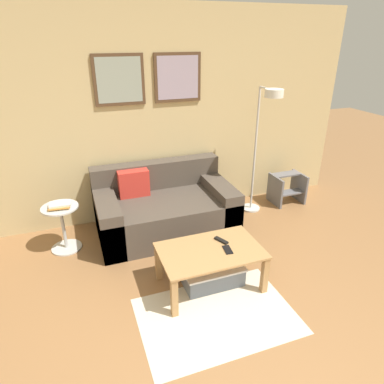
{
  "coord_description": "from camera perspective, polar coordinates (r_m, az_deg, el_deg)",
  "views": [
    {
      "loc": [
        -0.84,
        -0.97,
        2.21
      ],
      "look_at": [
        0.17,
        1.79,
        0.85
      ],
      "focal_mm": 32.0,
      "sensor_mm": 36.0,
      "label": 1
    }
  ],
  "objects": [
    {
      "name": "step_stool",
      "position": [
        5.06,
        15.57,
        0.74
      ],
      "size": [
        0.43,
        0.36,
        0.41
      ],
      "color": "slate",
      "rests_on": "ground_plane"
    },
    {
      "name": "couch",
      "position": [
        4.17,
        -4.66,
        -2.83
      ],
      "size": [
        1.61,
        0.96,
        0.77
      ],
      "color": "#4C4238",
      "rests_on": "ground_plane"
    },
    {
      "name": "area_rug",
      "position": [
        3.14,
        4.15,
        -19.86
      ],
      "size": [
        1.33,
        0.9,
        0.01
      ],
      "primitive_type": "cube",
      "color": "beige",
      "rests_on": "ground_plane"
    },
    {
      "name": "storage_bin",
      "position": [
        3.43,
        3.17,
        -13.24
      ],
      "size": [
        0.59,
        0.41,
        0.2
      ],
      "color": "slate",
      "rests_on": "ground_plane"
    },
    {
      "name": "remote_control",
      "position": [
        3.32,
        4.9,
        -8.04
      ],
      "size": [
        0.1,
        0.15,
        0.02
      ],
      "primitive_type": "cube",
      "rotation": [
        0.0,
        0.0,
        0.43
      ],
      "color": "black",
      "rests_on": "coffee_table"
    },
    {
      "name": "wall_back",
      "position": [
        4.27,
        -8.4,
        12.07
      ],
      "size": [
        5.6,
        0.09,
        2.55
      ],
      "color": "tan",
      "rests_on": "ground_plane"
    },
    {
      "name": "cell_phone",
      "position": [
        3.21,
        5.96,
        -9.54
      ],
      "size": [
        0.08,
        0.15,
        0.01
      ],
      "primitive_type": "cube",
      "rotation": [
        0.0,
        0.0,
        -0.12
      ],
      "color": "black",
      "rests_on": "coffee_table"
    },
    {
      "name": "side_table",
      "position": [
        4.03,
        -20.76,
        -4.95
      ],
      "size": [
        0.39,
        0.39,
        0.53
      ],
      "color": "silver",
      "rests_on": "ground_plane"
    },
    {
      "name": "coffee_table",
      "position": [
        3.24,
        3.08,
        -10.6
      ],
      "size": [
        0.95,
        0.6,
        0.4
      ],
      "color": "#AD7F4C",
      "rests_on": "ground_plane"
    },
    {
      "name": "book_stack",
      "position": [
        3.91,
        -21.19,
        -2.04
      ],
      "size": [
        0.24,
        0.19,
        0.05
      ],
      "color": "#387F4C",
      "rests_on": "side_table"
    },
    {
      "name": "floor_lamp",
      "position": [
        4.28,
        12.05,
        10.07
      ],
      "size": [
        0.25,
        0.54,
        1.65
      ],
      "color": "silver",
      "rests_on": "ground_plane"
    }
  ]
}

